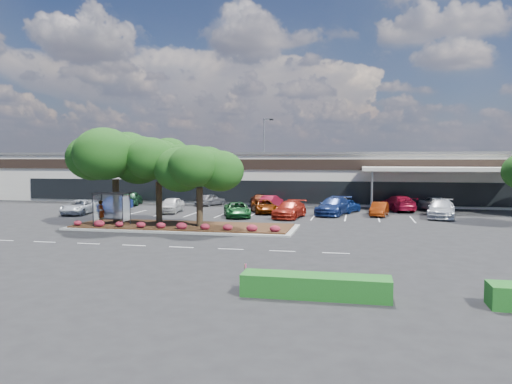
% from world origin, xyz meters
% --- Properties ---
extents(ground, '(160.00, 160.00, 0.00)m').
position_xyz_m(ground, '(0.00, 0.00, 0.00)').
color(ground, black).
rests_on(ground, ground).
extents(retail_store, '(80.40, 25.20, 6.25)m').
position_xyz_m(retail_store, '(0.06, 33.91, 3.15)').
color(retail_store, beige).
rests_on(retail_store, ground).
extents(landscape_island, '(18.00, 6.00, 0.26)m').
position_xyz_m(landscape_island, '(-2.00, 4.00, 0.12)').
color(landscape_island, '#969691').
rests_on(landscape_island, ground).
extents(lane_markings, '(33.12, 20.06, 0.01)m').
position_xyz_m(lane_markings, '(-0.14, 10.42, 0.01)').
color(lane_markings, silver).
rests_on(lane_markings, ground).
extents(shrub_row, '(17.00, 0.80, 0.50)m').
position_xyz_m(shrub_row, '(-2.00, 1.90, 0.51)').
color(shrub_row, maroon).
rests_on(shrub_row, landscape_island).
extents(bus_shelter, '(2.75, 1.55, 2.59)m').
position_xyz_m(bus_shelter, '(-7.50, 2.95, 2.31)').
color(bus_shelter, black).
rests_on(bus_shelter, landscape_island).
extents(island_tree_west, '(7.20, 7.20, 7.89)m').
position_xyz_m(island_tree_west, '(-8.00, 4.50, 4.21)').
color(island_tree_west, '#133811').
rests_on(island_tree_west, landscape_island).
extents(island_tree_mid, '(6.60, 6.60, 7.32)m').
position_xyz_m(island_tree_mid, '(-4.50, 5.20, 3.92)').
color(island_tree_mid, '#133811').
rests_on(island_tree_mid, landscape_island).
extents(island_tree_east, '(5.80, 5.80, 6.50)m').
position_xyz_m(island_tree_east, '(-0.50, 3.70, 3.51)').
color(island_tree_east, '#133811').
rests_on(island_tree_east, landscape_island).
extents(hedge_south_east, '(6.00, 1.30, 0.90)m').
position_xyz_m(hedge_south_east, '(10.00, -13.50, 0.45)').
color(hedge_south_east, '#1B4B15').
rests_on(hedge_south_east, ground).
extents(conifer_north_west, '(4.40, 4.40, 10.00)m').
position_xyz_m(conifer_north_west, '(-30.00, 46.00, 5.00)').
color(conifer_north_west, '#133811').
rests_on(conifer_north_west, ground).
extents(person_waiting, '(0.80, 0.65, 1.92)m').
position_xyz_m(person_waiting, '(-8.71, 3.29, 1.22)').
color(person_waiting, '#594C47').
rests_on(person_waiting, landscape_island).
extents(light_pole, '(1.43, 0.50, 10.51)m').
position_xyz_m(light_pole, '(0.11, 27.99, 4.68)').
color(light_pole, '#969691').
rests_on(light_pole, ground).
extents(survey_stake, '(0.07, 0.14, 1.12)m').
position_xyz_m(survey_stake, '(6.97, -13.00, 0.72)').
color(survey_stake, tan).
rests_on(survey_stake, ground).
extents(car_0, '(2.64, 5.15, 1.39)m').
position_xyz_m(car_0, '(-15.48, 11.38, 0.70)').
color(car_0, '#B6BBC4').
rests_on(car_0, ground).
extents(car_1, '(1.76, 4.79, 1.57)m').
position_xyz_m(car_1, '(-12.91, 13.82, 0.78)').
color(car_1, navy).
rests_on(car_1, ground).
extents(car_2, '(2.18, 4.69, 1.55)m').
position_xyz_m(car_2, '(-7.03, 14.43, 0.78)').
color(car_2, silver).
rests_on(car_2, ground).
extents(car_3, '(3.73, 5.42, 1.38)m').
position_xyz_m(car_3, '(0.44, 12.11, 0.69)').
color(car_3, '#185724').
rests_on(car_3, ground).
extents(car_4, '(3.78, 5.30, 1.34)m').
position_xyz_m(car_4, '(2.33, 15.93, 0.67)').
color(car_4, '#632102').
rests_on(car_4, ground).
extents(car_5, '(3.01, 5.67, 1.57)m').
position_xyz_m(car_5, '(5.38, 12.47, 0.78)').
color(car_5, maroon).
rests_on(car_5, ground).
extents(car_6, '(3.81, 6.34, 1.72)m').
position_xyz_m(car_6, '(9.28, 15.69, 0.86)').
color(car_6, navy).
rests_on(car_6, ground).
extents(car_7, '(2.02, 4.19, 1.32)m').
position_xyz_m(car_7, '(13.63, 15.66, 0.66)').
color(car_7, maroon).
rests_on(car_7, ground).
extents(car_8, '(3.31, 6.06, 1.67)m').
position_xyz_m(car_8, '(19.21, 15.20, 0.83)').
color(car_8, silver).
rests_on(car_8, ground).
extents(car_9, '(3.09, 5.14, 1.64)m').
position_xyz_m(car_9, '(-14.56, 21.07, 0.82)').
color(car_9, '#1A4126').
rests_on(car_9, ground).
extents(car_10, '(3.24, 4.49, 1.42)m').
position_xyz_m(car_10, '(-5.30, 22.36, 0.71)').
color(car_10, slate).
rests_on(car_10, ground).
extents(car_12, '(2.24, 4.42, 1.39)m').
position_xyz_m(car_12, '(2.09, 21.27, 0.69)').
color(car_12, maroon).
rests_on(car_12, ground).
extents(car_13, '(3.12, 5.21, 1.41)m').
position_xyz_m(car_13, '(0.56, 22.49, 0.71)').
color(car_13, maroon).
rests_on(car_13, ground).
extents(car_14, '(2.52, 4.97, 1.62)m').
position_xyz_m(car_14, '(9.70, 19.76, 0.81)').
color(car_14, silver).
rests_on(car_14, ground).
extents(car_15, '(3.13, 4.54, 1.43)m').
position_xyz_m(car_15, '(10.51, 18.15, 0.72)').
color(car_15, navy).
rests_on(car_15, ground).
extents(car_16, '(3.86, 6.02, 1.62)m').
position_xyz_m(car_16, '(15.75, 20.77, 0.81)').
color(car_16, maroon).
rests_on(car_16, ground).
extents(car_17, '(3.37, 5.53, 1.43)m').
position_xyz_m(car_17, '(19.56, 22.10, 0.72)').
color(car_17, silver).
rests_on(car_17, ground).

